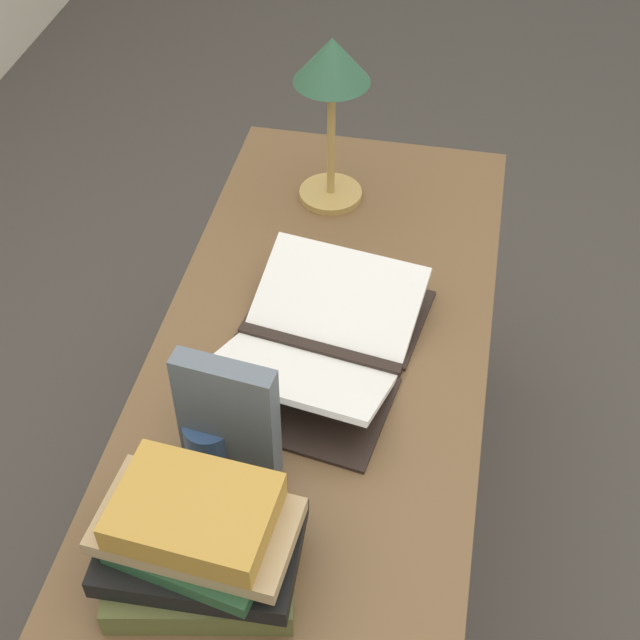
{
  "coord_description": "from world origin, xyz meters",
  "views": [
    {
      "loc": [
        -1.17,
        -0.23,
        2.0
      ],
      "look_at": [
        -0.02,
        -0.0,
        0.81
      ],
      "focal_mm": 50.0,
      "sensor_mm": 36.0,
      "label": 1
    }
  ],
  "objects_px": {
    "book_stack_tall": "(200,541)",
    "reading_lamp": "(332,79)",
    "open_book": "(319,343)",
    "book_standing_upright": "(228,418)",
    "coffee_mug": "(210,440)"
  },
  "relations": [
    {
      "from": "open_book",
      "to": "coffee_mug",
      "type": "height_order",
      "value": "open_book"
    },
    {
      "from": "book_standing_upright",
      "to": "reading_lamp",
      "type": "height_order",
      "value": "reading_lamp"
    },
    {
      "from": "reading_lamp",
      "to": "book_stack_tall",
      "type": "bearing_deg",
      "value": 179.14
    },
    {
      "from": "book_stack_tall",
      "to": "reading_lamp",
      "type": "bearing_deg",
      "value": -0.86
    },
    {
      "from": "book_stack_tall",
      "to": "book_standing_upright",
      "type": "xyz_separation_m",
      "value": [
        0.21,
        0.01,
        0.04
      ]
    },
    {
      "from": "book_standing_upright",
      "to": "book_stack_tall",
      "type": "bearing_deg",
      "value": -170.06
    },
    {
      "from": "open_book",
      "to": "reading_lamp",
      "type": "relative_size",
      "value": 1.32
    },
    {
      "from": "open_book",
      "to": "book_standing_upright",
      "type": "xyz_separation_m",
      "value": [
        -0.28,
        0.1,
        0.1
      ]
    },
    {
      "from": "open_book",
      "to": "book_standing_upright",
      "type": "height_order",
      "value": "book_standing_upright"
    },
    {
      "from": "coffee_mug",
      "to": "book_standing_upright",
      "type": "bearing_deg",
      "value": -99.02
    },
    {
      "from": "open_book",
      "to": "coffee_mug",
      "type": "bearing_deg",
      "value": 162.93
    },
    {
      "from": "book_standing_upright",
      "to": "coffee_mug",
      "type": "height_order",
      "value": "book_standing_upright"
    },
    {
      "from": "open_book",
      "to": "coffee_mug",
      "type": "distance_m",
      "value": 0.31
    },
    {
      "from": "book_standing_upright",
      "to": "coffee_mug",
      "type": "relative_size",
      "value": 2.14
    },
    {
      "from": "book_standing_upright",
      "to": "coffee_mug",
      "type": "bearing_deg",
      "value": 88.05
    }
  ]
}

